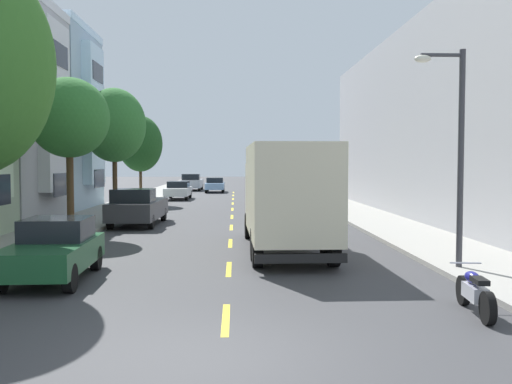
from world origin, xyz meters
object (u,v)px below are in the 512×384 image
(street_tree_second, at_px, (69,118))
(parked_pickup_charcoal, at_px, (138,207))
(parked_wagon_orange, at_px, (293,192))
(moving_sky_sedan, at_px, (215,185))
(street_tree_third, at_px, (114,125))
(parked_pickup_champagne, at_px, (311,199))
(parked_hatchback_forest, at_px, (54,249))
(parked_suv_teal, at_px, (280,183))
(street_tree_farthest, at_px, (140,144))
(parked_motorcycle, at_px, (475,293))
(parked_sedan_white, at_px, (178,190))
(delivery_box_truck, at_px, (286,192))
(street_lamp, at_px, (455,139))
(parked_pickup_silver, at_px, (192,182))

(street_tree_second, height_order, parked_pickup_charcoal, street_tree_second)
(parked_wagon_orange, relative_size, moving_sky_sedan, 1.05)
(street_tree_third, height_order, parked_pickup_champagne, street_tree_third)
(moving_sky_sedan, bearing_deg, parked_hatchback_forest, -93.43)
(parked_suv_teal, height_order, parked_pickup_charcoal, parked_suv_teal)
(street_tree_farthest, height_order, parked_motorcycle, street_tree_farthest)
(parked_suv_teal, xyz_separation_m, parked_pickup_champagne, (0.06, -21.29, -0.16))
(street_tree_farthest, xyz_separation_m, parked_suv_teal, (10.78, 13.27, -3.21))
(street_tree_farthest, distance_m, moving_sky_sedan, 16.98)
(street_tree_second, height_order, parked_motorcycle, street_tree_second)
(parked_sedan_white, bearing_deg, parked_motorcycle, -75.33)
(parked_motorcycle, bearing_deg, moving_sky_sedan, 98.22)
(delivery_box_truck, bearing_deg, parked_pickup_charcoal, 126.75)
(parked_motorcycle, bearing_deg, parked_pickup_champagne, 90.83)
(street_lamp, bearing_deg, moving_sky_sedan, 100.63)
(street_lamp, relative_size, parked_hatchback_forest, 1.41)
(parked_pickup_champagne, bearing_deg, parked_motorcycle, -89.17)
(parked_pickup_silver, relative_size, parked_sedan_white, 1.18)
(parked_wagon_orange, relative_size, parked_motorcycle, 2.31)
(parked_hatchback_forest, bearing_deg, parked_wagon_orange, 71.87)
(moving_sky_sedan, bearing_deg, parked_wagon_orange, -69.00)
(street_tree_farthest, bearing_deg, parked_sedan_white, 68.52)
(street_lamp, relative_size, parked_pickup_charcoal, 1.07)
(moving_sky_sedan, bearing_deg, parked_sedan_white, -103.27)
(street_tree_farthest, xyz_separation_m, parked_motorcycle, (11.15, -29.36, -3.79))
(parked_wagon_orange, bearing_deg, parked_sedan_white, 149.52)
(moving_sky_sedan, xyz_separation_m, parked_motorcycle, (6.55, -45.33, -0.34))
(street_lamp, height_order, delivery_box_truck, street_lamp)
(street_tree_second, height_order, street_tree_farthest, street_tree_second)
(street_tree_third, xyz_separation_m, parked_motorcycle, (11.15, -20.87, -4.51))
(parked_sedan_white, bearing_deg, street_tree_third, -98.59)
(street_tree_farthest, height_order, parked_wagon_orange, street_tree_farthest)
(parked_hatchback_forest, relative_size, parked_sedan_white, 0.89)
(street_lamp, relative_size, parked_suv_teal, 1.18)
(parked_sedan_white, height_order, moving_sky_sedan, same)
(parked_pickup_silver, height_order, parked_motorcycle, parked_pickup_silver)
(parked_wagon_orange, bearing_deg, delivery_box_truck, -96.33)
(parked_sedan_white, bearing_deg, street_tree_farthest, -111.48)
(parked_pickup_silver, bearing_deg, parked_pickup_champagne, -72.46)
(moving_sky_sedan, bearing_deg, street_tree_second, -97.95)
(parked_pickup_charcoal, distance_m, parked_motorcycle, 18.34)
(street_tree_second, height_order, delivery_box_truck, street_tree_second)
(street_tree_third, xyz_separation_m, parked_hatchback_forest, (2.10, -17.34, -4.17))
(parked_sedan_white, bearing_deg, parked_hatchback_forest, -89.97)
(street_tree_farthest, relative_size, parked_suv_teal, 1.25)
(street_lamp, bearing_deg, street_tree_third, 126.44)
(delivery_box_truck, xyz_separation_m, parked_pickup_silver, (-6.14, 41.41, -1.12))
(street_lamp, relative_size, moving_sky_sedan, 1.27)
(parked_wagon_orange, bearing_deg, parked_motorcycle, -89.00)
(parked_pickup_silver, relative_size, parked_motorcycle, 2.60)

